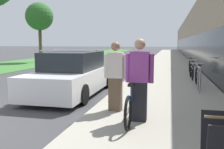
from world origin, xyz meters
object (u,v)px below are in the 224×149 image
at_px(cruiser_bike_nearest, 198,77).
at_px(cruiser_bike_farthest, 190,66).
at_px(person_bystander, 115,76).
at_px(tandem_bicycle, 135,100).
at_px(bike_rack_hoop, 199,77).
at_px(parked_sedan_curbside, 73,75).
at_px(person_rider, 139,80).
at_px(cruiser_bike_middle, 192,71).
at_px(street_tree_far, 39,17).

xyz_separation_m(cruiser_bike_nearest, cruiser_bike_farthest, (0.06, 4.52, -0.00)).
height_order(person_bystander, cruiser_bike_farthest, person_bystander).
xyz_separation_m(tandem_bicycle, bike_rack_hoop, (1.68, 3.17, 0.15)).
distance_m(cruiser_bike_nearest, parked_sedan_curbside, 4.60).
bearing_deg(cruiser_bike_farthest, bike_rack_hoop, -91.43).
bearing_deg(person_bystander, tandem_bicycle, -32.24).
height_order(tandem_bicycle, cruiser_bike_farthest, cruiser_bike_farthest).
bearing_deg(parked_sedan_curbside, cruiser_bike_farthest, 55.18).
bearing_deg(cruiser_bike_farthest, person_rider, -100.49).
distance_m(tandem_bicycle, cruiser_bike_middle, 6.55).
xyz_separation_m(tandem_bicycle, person_rider, (0.13, -0.35, 0.50)).
height_order(cruiser_bike_nearest, cruiser_bike_farthest, cruiser_bike_nearest).
bearing_deg(person_rider, bike_rack_hoop, 66.13).
distance_m(cruiser_bike_middle, parked_sedan_curbside, 5.63).
relative_size(person_bystander, cruiser_bike_nearest, 1.00).
distance_m(person_bystander, bike_rack_hoop, 3.61).
height_order(tandem_bicycle, cruiser_bike_nearest, cruiser_bike_nearest).
relative_size(tandem_bicycle, person_rider, 1.56).
bearing_deg(cruiser_bike_nearest, person_bystander, -120.07).
xyz_separation_m(tandem_bicycle, cruiser_bike_nearest, (1.76, 4.29, 0.00)).
bearing_deg(cruiser_bike_middle, bike_rack_hoop, -90.27).
xyz_separation_m(person_rider, bike_rack_hoop, (1.56, 3.51, -0.34)).
bearing_deg(cruiser_bike_nearest, cruiser_bike_farthest, 89.25).
bearing_deg(cruiser_bike_farthest, cruiser_bike_nearest, -90.75).
distance_m(person_rider, street_tree_far, 19.20).
bearing_deg(person_rider, parked_sedan_curbside, 131.88).
distance_m(bike_rack_hoop, street_tree_far, 17.62).
bearing_deg(bike_rack_hoop, cruiser_bike_farthest, 88.57).
height_order(person_bystander, bike_rack_hoop, person_bystander).
height_order(cruiser_bike_farthest, parked_sedan_curbside, parked_sedan_curbside).
bearing_deg(cruiser_bike_nearest, tandem_bicycle, -112.35).
bearing_deg(street_tree_far, cruiser_bike_nearest, -41.11).
bearing_deg(tandem_bicycle, bike_rack_hoop, 62.02).
distance_m(bike_rack_hoop, cruiser_bike_nearest, 1.14).
bearing_deg(tandem_bicycle, person_rider, -69.83).
distance_m(person_bystander, cruiser_bike_farthest, 8.82).
bearing_deg(cruiser_bike_nearest, parked_sedan_curbside, -158.27).
height_order(person_rider, cruiser_bike_farthest, person_rider).
xyz_separation_m(cruiser_bike_nearest, street_tree_far, (-12.50, 10.90, 3.55)).
relative_size(bike_rack_hoop, cruiser_bike_farthest, 0.52).
bearing_deg(cruiser_bike_nearest, cruiser_bike_middle, 91.88).
xyz_separation_m(person_rider, cruiser_bike_farthest, (1.70, 9.16, -0.50)).
relative_size(tandem_bicycle, cruiser_bike_middle, 1.52).
height_order(tandem_bicycle, person_rider, person_rider).
bearing_deg(cruiser_bike_farthest, parked_sedan_curbside, -124.82).
relative_size(person_rider, cruiser_bike_middle, 0.97).
bearing_deg(bike_rack_hoop, tandem_bicycle, -117.98).
height_order(bike_rack_hoop, street_tree_far, street_tree_far).
bearing_deg(street_tree_far, cruiser_bike_middle, -35.50).
relative_size(person_bystander, bike_rack_hoop, 1.95).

